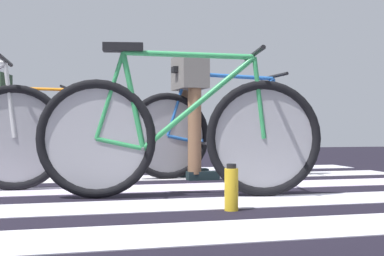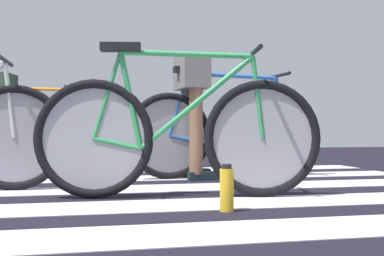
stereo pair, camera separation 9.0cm
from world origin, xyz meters
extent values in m
cube|color=black|center=(0.00, 0.00, 0.01)|extent=(18.00, 14.00, 0.02)
cube|color=silver|center=(-0.05, -1.27, 0.02)|extent=(5.20, 0.44, 0.00)
cube|color=silver|center=(0.03, -0.52, 0.02)|extent=(5.20, 0.44, 0.00)
cube|color=silver|center=(0.10, 0.27, 0.02)|extent=(5.20, 0.44, 0.00)
cube|color=silver|center=(0.05, 1.00, 0.02)|extent=(5.20, 0.44, 0.00)
cube|color=silver|center=(0.09, 1.78, 0.02)|extent=(5.20, 0.44, 0.00)
torus|color=black|center=(-0.11, -0.15, 0.38)|extent=(0.72, 0.18, 0.72)
torus|color=black|center=(0.89, -0.32, 0.38)|extent=(0.72, 0.18, 0.72)
cylinder|color=gray|center=(-0.11, -0.15, 0.38)|extent=(0.60, 0.11, 0.61)
cylinder|color=gray|center=(0.89, -0.32, 0.38)|extent=(0.60, 0.11, 0.61)
cylinder|color=#2E8C4F|center=(0.44, -0.25, 0.89)|extent=(0.80, 0.17, 0.05)
cylinder|color=#2E8C4F|center=(0.50, -0.26, 0.60)|extent=(0.70, 0.15, 0.59)
cylinder|color=#2E8C4F|center=(0.11, -0.19, 0.61)|extent=(0.16, 0.06, 0.59)
cylinder|color=#2E8C4F|center=(0.03, -0.18, 0.35)|extent=(0.29, 0.08, 0.09)
cylinder|color=#2E8C4F|center=(-0.03, -0.16, 0.64)|extent=(0.19, 0.06, 0.53)
cylinder|color=#2E8C4F|center=(0.86, -0.32, 0.63)|extent=(0.09, 0.04, 0.50)
cube|color=black|center=(0.05, -0.18, 0.93)|extent=(0.25, 0.13, 0.05)
cylinder|color=black|center=(0.84, -0.31, 0.90)|extent=(0.12, 0.52, 0.03)
cylinder|color=#4C4C51|center=(0.17, -0.20, 0.32)|extent=(0.08, 0.34, 0.02)
torus|color=black|center=(-0.62, 0.36, 0.38)|extent=(0.72, 0.09, 0.72)
cylinder|color=gray|center=(-0.62, 0.36, 0.38)|extent=(0.61, 0.03, 0.61)
cylinder|color=#BABABD|center=(-0.65, 0.37, 0.63)|extent=(0.09, 0.03, 0.50)
cylinder|color=black|center=(-0.68, 0.37, 0.90)|extent=(0.05, 0.52, 0.03)
torus|color=black|center=(0.53, 0.88, 0.38)|extent=(0.72, 0.09, 0.72)
torus|color=black|center=(1.55, 0.93, 0.38)|extent=(0.72, 0.09, 0.72)
cylinder|color=gray|center=(0.53, 0.88, 0.38)|extent=(0.61, 0.03, 0.61)
cylinder|color=gray|center=(1.55, 0.93, 0.38)|extent=(0.61, 0.03, 0.61)
cylinder|color=#245BAB|center=(1.09, 0.91, 0.89)|extent=(0.80, 0.07, 0.05)
cylinder|color=#245BAB|center=(1.15, 0.91, 0.60)|extent=(0.70, 0.07, 0.59)
cylinder|color=#245BAB|center=(0.75, 0.89, 0.61)|extent=(0.15, 0.04, 0.59)
cylinder|color=#245BAB|center=(0.67, 0.89, 0.35)|extent=(0.29, 0.04, 0.09)
cylinder|color=#245BAB|center=(0.61, 0.88, 0.64)|extent=(0.19, 0.03, 0.53)
cylinder|color=#245BAB|center=(1.52, 0.92, 0.63)|extent=(0.09, 0.03, 0.50)
cube|color=black|center=(0.69, 0.89, 0.93)|extent=(0.24, 0.10, 0.05)
cylinder|color=black|center=(1.49, 0.92, 0.90)|extent=(0.05, 0.52, 0.03)
cylinder|color=#4C4C51|center=(0.81, 0.89, 0.32)|extent=(0.04, 0.34, 0.02)
cylinder|color=brown|center=(0.72, 1.03, 0.54)|extent=(0.11, 0.11, 0.94)
cylinder|color=brown|center=(0.73, 0.75, 0.54)|extent=(0.11, 0.11, 0.94)
cube|color=#635F5C|center=(0.72, 0.89, 0.91)|extent=(0.24, 0.42, 0.28)
cube|color=black|center=(0.79, 1.03, 0.06)|extent=(0.26, 0.11, 0.07)
cube|color=black|center=(0.80, 0.75, 0.06)|extent=(0.26, 0.11, 0.07)
torus|color=black|center=(-0.22, 2.66, 0.38)|extent=(0.71, 0.20, 0.72)
cylinder|color=gray|center=(-0.22, 2.66, 0.38)|extent=(0.60, 0.13, 0.61)
cylinder|color=orange|center=(-0.67, 2.76, 0.89)|extent=(0.79, 0.20, 0.05)
cylinder|color=orange|center=(-0.61, 2.75, 0.60)|extent=(0.69, 0.18, 0.59)
cylinder|color=orange|center=(-1.00, 2.83, 0.61)|extent=(0.16, 0.06, 0.59)
cylinder|color=orange|center=(-0.25, 2.67, 0.63)|extent=(0.09, 0.05, 0.50)
cube|color=black|center=(-1.06, 2.84, 0.93)|extent=(0.25, 0.14, 0.05)
cylinder|color=black|center=(-0.28, 2.68, 0.90)|extent=(0.13, 0.51, 0.03)
cylinder|color=#4C4C51|center=(-0.95, 2.82, 0.32)|extent=(0.09, 0.34, 0.02)
cylinder|color=brown|center=(-1.00, 2.97, 0.54)|extent=(0.11, 0.11, 0.95)
cube|color=#2B432F|center=(-1.03, 2.83, 0.92)|extent=(0.30, 0.45, 0.28)
cube|color=#5D645F|center=(-0.94, 2.96, 0.06)|extent=(0.27, 0.15, 0.07)
cube|color=#5D645F|center=(-0.99, 2.68, 0.06)|extent=(0.27, 0.15, 0.07)
cylinder|color=gold|center=(0.53, -0.78, 0.13)|extent=(0.07, 0.07, 0.22)
cylinder|color=black|center=(0.53, -0.78, 0.25)|extent=(0.05, 0.05, 0.02)
camera|label=1|loc=(-0.30, -3.25, 0.44)|focal=47.62mm
camera|label=2|loc=(-0.20, -3.25, 0.44)|focal=47.62mm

